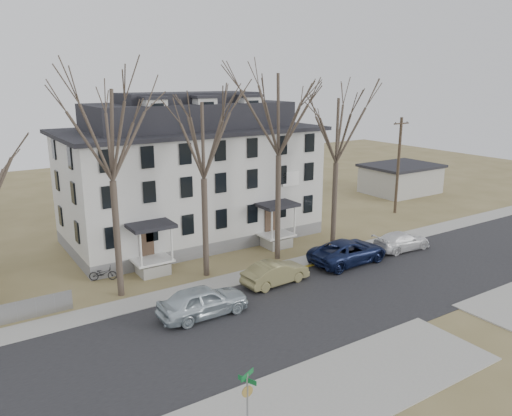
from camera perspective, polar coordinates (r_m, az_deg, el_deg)
ground at (r=30.34m, az=11.86°, el=-11.44°), size 120.00×120.00×0.00m
main_road at (r=31.63m, az=9.28°, el=-10.18°), size 120.00×10.00×0.04m
far_sidewalk at (r=35.89m, az=2.82°, el=-6.90°), size 120.00×2.00×0.08m
near_sidewalk_left at (r=22.49m, az=5.83°, el=-21.37°), size 20.00×5.00×0.08m
yellow_curb at (r=38.23m, az=9.74°, el=-5.72°), size 14.00×0.25×0.06m
boarding_house at (r=41.67m, az=-7.39°, el=3.76°), size 20.80×12.36×12.05m
distant_building at (r=61.11m, az=16.19°, el=3.26°), size 8.50×6.50×3.35m
tree_far_left at (r=30.19m, az=-16.45°, el=8.67°), size 8.40×8.40×13.72m
tree_mid_left at (r=32.49m, az=-6.11°, el=8.25°), size 7.80×7.80×12.74m
tree_center at (r=35.48m, az=2.65°, el=11.26°), size 9.00×9.00×14.70m
tree_mid_right at (r=39.04m, az=9.29°, el=9.22°), size 7.80×7.80×12.74m
utility_pole_far at (r=51.10m, az=15.95°, el=4.80°), size 2.00×0.28×9.50m
car_silver at (r=28.92m, az=-6.07°, el=-10.59°), size 5.24×2.11×1.79m
car_tan at (r=32.98m, az=2.24°, el=-7.46°), size 4.77×1.95×1.54m
car_navy at (r=37.16m, az=10.50°, el=-4.95°), size 6.30×3.07×1.72m
car_white at (r=40.90m, az=16.31°, el=-3.68°), size 5.04×2.28×1.43m
bicycle_left at (r=35.12m, az=-17.08°, el=-7.22°), size 1.93×1.35×0.96m
street_sign at (r=19.66m, az=-0.99°, el=-20.66°), size 0.80×0.80×2.81m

